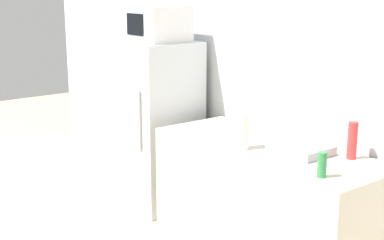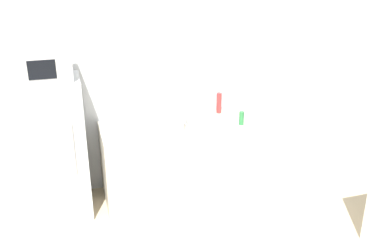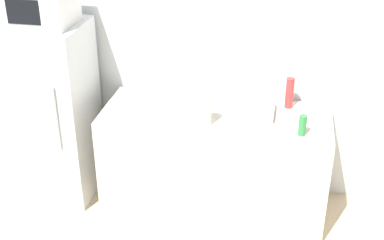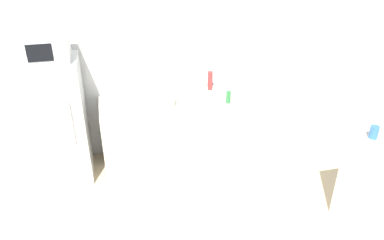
{
  "view_description": "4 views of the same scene",
  "coord_description": "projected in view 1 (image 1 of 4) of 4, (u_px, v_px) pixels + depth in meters",
  "views": [
    {
      "loc": [
        2.62,
        0.14,
        1.97
      ],
      "look_at": [
        0.08,
        2.12,
        1.18
      ],
      "focal_mm": 50.0,
      "sensor_mm": 36.0,
      "label": 1
    },
    {
      "loc": [
        -1.13,
        -1.56,
        2.7
      ],
      "look_at": [
        -0.03,
        2.05,
        1.23
      ],
      "focal_mm": 40.0,
      "sensor_mm": 36.0,
      "label": 2
    },
    {
      "loc": [
        0.59,
        -0.88,
        2.79
      ],
      "look_at": [
        -0.02,
        2.25,
        1.11
      ],
      "focal_mm": 50.0,
      "sensor_mm": 36.0,
      "label": 3
    },
    {
      "loc": [
        -0.67,
        -1.34,
        2.91
      ],
      "look_at": [
        0.17,
        2.19,
        0.93
      ],
      "focal_mm": 35.0,
      "sensor_mm": 36.0,
      "label": 4
    }
  ],
  "objects": [
    {
      "name": "sink_basin",
      "position": [
        300.0,
        149.0,
        3.64
      ],
      "size": [
        0.38,
        0.3,
        0.06
      ],
      "primitive_type": "cube",
      "color": "#9EA3A8",
      "rests_on": "counter"
    },
    {
      "name": "microwave",
      "position": [
        158.0,
        24.0,
        4.67
      ],
      "size": [
        0.47,
        0.42,
        0.31
      ],
      "color": "white",
      "rests_on": "refrigerator"
    },
    {
      "name": "refrigerator",
      "position": [
        160.0,
        125.0,
        4.89
      ],
      "size": [
        0.59,
        0.63,
        1.53
      ],
      "color": "silver",
      "rests_on": "ground_plane"
    },
    {
      "name": "bottle_short",
      "position": [
        322.0,
        165.0,
        3.16
      ],
      "size": [
        0.06,
        0.06,
        0.16
      ],
      "primitive_type": "cylinder",
      "color": "#2D7F42",
      "rests_on": "counter"
    },
    {
      "name": "paper_towel_roll",
      "position": [
        241.0,
        132.0,
        3.71
      ],
      "size": [
        0.11,
        0.11,
        0.25
      ],
      "primitive_type": "cylinder",
      "color": "white",
      "rests_on": "counter"
    },
    {
      "name": "wall_back",
      "position": [
        301.0,
        81.0,
        4.01
      ],
      "size": [
        8.0,
        0.06,
        2.6
      ],
      "primitive_type": "cube",
      "color": "silver",
      "rests_on": "ground_plane"
    },
    {
      "name": "counter",
      "position": [
        264.0,
        204.0,
        3.92
      ],
      "size": [
        1.8,
        0.7,
        0.89
      ],
      "primitive_type": "cube",
      "color": "beige",
      "rests_on": "ground_plane"
    },
    {
      "name": "bottle_tall",
      "position": [
        352.0,
        140.0,
        3.49
      ],
      "size": [
        0.06,
        0.06,
        0.25
      ],
      "primitive_type": "cylinder",
      "color": "red",
      "rests_on": "counter"
    }
  ]
}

